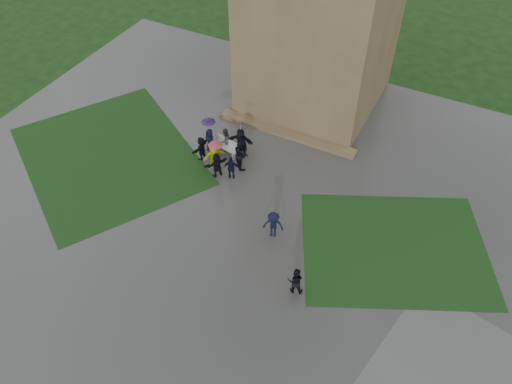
% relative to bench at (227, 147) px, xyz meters
% --- Properties ---
extents(ground, '(120.00, 120.00, 0.00)m').
position_rel_bench_xyz_m(ground, '(2.38, -7.44, -0.50)').
color(ground, black).
extents(plaza, '(34.00, 34.00, 0.02)m').
position_rel_bench_xyz_m(plaza, '(2.38, -5.44, -0.49)').
color(plaza, '#383835').
rests_on(plaza, ground).
extents(lawn_inset_left, '(14.10, 13.46, 0.01)m').
position_rel_bench_xyz_m(lawn_inset_left, '(-6.12, -3.44, -0.48)').
color(lawn_inset_left, black).
rests_on(lawn_inset_left, plaza).
extents(lawn_inset_right, '(11.12, 10.15, 0.01)m').
position_rel_bench_xyz_m(lawn_inset_right, '(10.88, -2.44, -0.48)').
color(lawn_inset_right, black).
rests_on(lawn_inset_right, plaza).
extents(tower_plinth, '(9.00, 0.80, 0.22)m').
position_rel_bench_xyz_m(tower_plinth, '(2.38, 3.16, -0.37)').
color(tower_plinth, brown).
rests_on(tower_plinth, plaza).
extents(bench, '(1.68, 0.82, 0.94)m').
position_rel_bench_xyz_m(bench, '(0.00, 0.00, 0.00)').
color(bench, beige).
rests_on(bench, plaza).
extents(visitor_cluster, '(3.28, 3.64, 2.50)m').
position_rel_bench_xyz_m(visitor_cluster, '(0.33, -0.58, 0.59)').
color(visitor_cluster, black).
rests_on(visitor_cluster, plaza).
extents(pedestrian_mid, '(1.15, 0.82, 1.61)m').
position_rel_bench_xyz_m(pedestrian_mid, '(5.17, -4.47, 0.32)').
color(pedestrian_mid, black).
rests_on(pedestrian_mid, plaza).
extents(pedestrian_near, '(0.85, 0.64, 1.55)m').
position_rel_bench_xyz_m(pedestrian_near, '(7.48, -6.96, 0.29)').
color(pedestrian_near, black).
rests_on(pedestrian_near, plaza).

